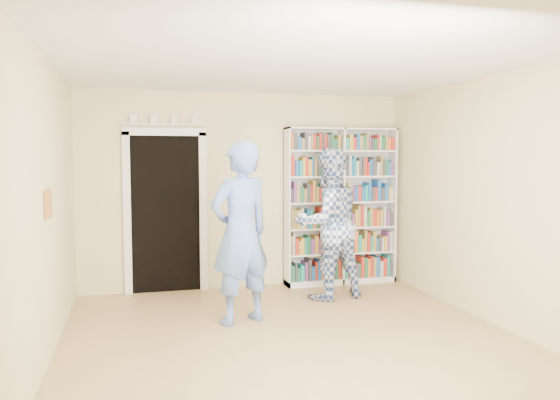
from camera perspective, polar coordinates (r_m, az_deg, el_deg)
The scene contains 11 objects.
floor at distance 5.47m, azimuth 1.75°, elevation -14.83°, with size 5.00×5.00×0.00m, color #AA8252.
ceiling at distance 5.25m, azimuth 1.83°, elevation 14.25°, with size 5.00×5.00×0.00m, color white.
wall_back at distance 7.61m, azimuth -3.59°, elevation 0.98°, with size 4.50×4.50×0.00m, color beige.
wall_left at distance 5.03m, azimuth -23.59°, elevation -1.12°, with size 5.00×5.00×0.00m, color beige.
wall_right at distance 6.21m, azimuth 22.09°, elevation -0.10°, with size 5.00×5.00×0.00m, color beige.
bookshelf at distance 7.85m, azimuth 6.35°, elevation -0.57°, with size 1.62×0.30×2.23m.
doorway at distance 7.47m, azimuth -11.86°, elevation -0.49°, with size 1.10×0.08×2.43m.
wall_art at distance 5.22m, azimuth -23.06°, elevation -0.37°, with size 0.03×0.25×0.25m, color brown.
man_blue at distance 5.94m, azimuth -4.16°, elevation -3.44°, with size 0.72×0.48×1.99m, color #5F83D4.
man_plaid at distance 7.02m, azimuth 5.05°, elevation -2.48°, with size 0.94×0.73×1.93m, color #304E93.
paper_sheet at distance 6.91m, azimuth 6.57°, elevation -2.97°, with size 0.19×0.01×0.27m, color white.
Camera 1 is at (-1.48, -4.95, 1.80)m, focal length 35.00 mm.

